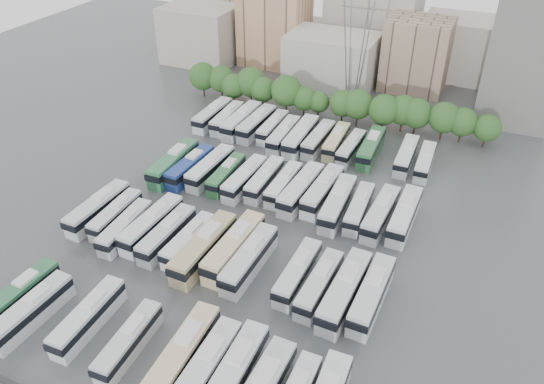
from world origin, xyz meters
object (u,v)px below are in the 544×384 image
at_px(bus_r0_s4, 88,317).
at_px(bus_r0_s6, 129,341).
at_px(bus_r2_s4, 226,174).
at_px(bus_r3_s7, 318,139).
at_px(bus_r0_s8, 183,355).
at_px(bus_r1_s5, 189,240).
at_px(bus_r2_s10, 338,203).
at_px(bus_r1_s11, 319,284).
at_px(bus_r1_s13, 372,294).
at_px(bus_r0_s1, 20,295).
at_px(bus_r3_s0, 213,115).
at_px(bus_r2_s7, 284,184).
at_px(bus_r1_s4, 167,234).
at_px(bus_r2_s6, 265,179).
at_px(bus_r3_s6, 301,136).
at_px(bus_r2_s8, 301,189).
at_px(bus_r3_s8, 336,141).
at_px(bus_r2_s13, 405,215).
at_px(bus_r2_s5, 245,178).
at_px(bus_r3_s13, 425,161).
at_px(bus_r1_s8, 249,259).
at_px(bus_r2_s9, 322,191).
at_px(bus_r1_s2, 126,227).
at_px(bus_r3_s2, 242,120).
at_px(bus_r1_s0, 98,208).
at_px(bus_r2_s1, 174,163).
at_px(bus_r2_s3, 210,168).
at_px(electricity_pylon, 358,20).
at_px(bus_r0_s9, 206,369).
at_px(bus_r3_s3, 257,123).
at_px(bus_r3_s4, 273,127).
at_px(bus_r0_s10, 234,375).
at_px(bus_r2_s12, 381,213).
at_px(bus_r1_s1, 116,214).
at_px(bus_r0_s2, 31,311).
at_px(bus_r3_s1, 227,118).
at_px(bus_r3_s9, 351,148).
at_px(bus_r3_s5, 284,135).
at_px(bus_r1_s7, 234,247).
at_px(apartment_tower, 525,58).
at_px(bus_r1_s3, 152,224).
at_px(bus_r2_s11, 359,208).

bearing_deg(bus_r0_s4, bus_r0_s6, -10.12).
relative_size(bus_r2_s4, bus_r3_s7, 0.92).
relative_size(bus_r0_s8, bus_r1_s5, 1.19).
bearing_deg(bus_r2_s10, bus_r1_s11, -81.51).
bearing_deg(bus_r0_s8, bus_r1_s13, 44.52).
bearing_deg(bus_r0_s1, bus_r3_s0, 95.26).
distance_m(bus_r2_s7, bus_r3_s0, 29.41).
distance_m(bus_r0_s4, bus_r1_s4, 17.00).
distance_m(bus_r2_s6, bus_r3_s6, 16.11).
xyz_separation_m(bus_r2_s8, bus_r3_s8, (-0.02, 18.23, -0.26)).
height_order(bus_r2_s4, bus_r3_s8, bus_r3_s8).
distance_m(bus_r2_s13, bus_r3_s6, 28.84).
xyz_separation_m(bus_r2_s5, bus_r3_s13, (26.33, 17.93, -0.14)).
height_order(bus_r0_s6, bus_r2_s10, bus_r2_s10).
relative_size(bus_r1_s8, bus_r2_s9, 1.00).
distance_m(bus_r1_s2, bus_r3_s2, 37.72).
distance_m(bus_r1_s0, bus_r2_s1, 16.31).
distance_m(bus_r2_s3, bus_r2_s5, 6.87).
distance_m(bus_r1_s0, bus_r1_s13, 42.93).
xyz_separation_m(bus_r1_s8, bus_r2_s7, (-3.09, 19.20, -0.24)).
bearing_deg(electricity_pylon, bus_r0_s6, -92.82).
distance_m(bus_r0_s9, bus_r2_s7, 37.53).
bearing_deg(bus_r2_s8, bus_r1_s0, -143.75).
relative_size(bus_r2_s8, bus_r3_s3, 1.03).
distance_m(bus_r2_s5, bus_r2_s10, 16.43).
distance_m(bus_r2_s9, bus_r3_s13, 21.07).
xyz_separation_m(bus_r1_s4, bus_r2_s13, (30.04, 18.16, 0.13)).
height_order(electricity_pylon, bus_r0_s6, electricity_pylon).
bearing_deg(bus_r1_s13, bus_r3_s4, 130.09).
bearing_deg(bus_r0_s10, bus_r1_s4, 137.62).
bearing_deg(bus_r2_s12, electricity_pylon, 115.37).
height_order(bus_r2_s3, bus_r2_s12, bus_r2_s12).
distance_m(bus_r1_s1, bus_r3_s4, 37.42).
xyz_separation_m(bus_r0_s2, bus_r1_s0, (-6.38, 20.09, 0.12)).
relative_size(bus_r1_s0, bus_r3_s1, 1.08).
distance_m(bus_r1_s5, bus_r3_s1, 39.09).
bearing_deg(bus_r1_s4, bus_r2_s12, 34.27).
relative_size(bus_r0_s9, bus_r1_s11, 1.08).
xyz_separation_m(bus_r0_s9, bus_r2_s10, (3.30, 34.97, 0.05)).
bearing_deg(bus_r1_s1, bus_r3_s9, 50.79).
bearing_deg(bus_r3_s5, bus_r1_s7, -80.13).
height_order(bus_r0_s2, bus_r0_s4, bus_r0_s2).
distance_m(bus_r2_s4, bus_r3_s3, 19.24).
bearing_deg(apartment_tower, bus_r3_s13, -113.85).
relative_size(bus_r1_s3, bus_r2_s9, 0.99).
bearing_deg(bus_r2_s1, bus_r2_s10, -1.52).
height_order(bus_r2_s11, bus_r2_s13, bus_r2_s13).
bearing_deg(bus_r0_s1, bus_r0_s4, 4.86).
height_order(bus_r2_s12, bus_r3_s0, bus_r2_s12).
bearing_deg(bus_r3_s7, bus_r2_s6, -99.96).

